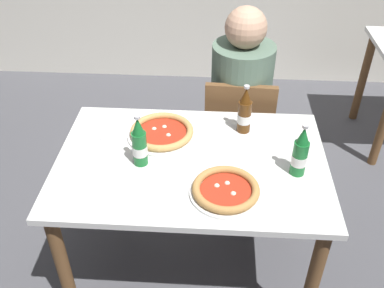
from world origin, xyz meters
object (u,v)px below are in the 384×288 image
(chair_behind_table, at_px, (238,131))
(beer_bottle_left, at_px, (245,112))
(beer_bottle_center, at_px, (300,154))
(dining_table_main, at_px, (191,179))
(pizza_margherita_near, at_px, (162,132))
(napkin_with_cutlery, at_px, (101,129))
(diner_seated, at_px, (239,112))
(pizza_marinara_far, at_px, (226,190))
(beer_bottle_right, at_px, (139,144))

(chair_behind_table, distance_m, beer_bottle_left, 0.52)
(chair_behind_table, bearing_deg, beer_bottle_center, 110.73)
(dining_table_main, relative_size, beer_bottle_left, 4.86)
(pizza_margherita_near, bearing_deg, dining_table_main, -48.51)
(dining_table_main, relative_size, pizza_margherita_near, 3.66)
(pizza_margherita_near, height_order, beer_bottle_center, beer_bottle_center)
(dining_table_main, distance_m, napkin_with_cutlery, 0.51)
(chair_behind_table, bearing_deg, diner_seated, -91.02)
(chair_behind_table, height_order, pizza_marinara_far, chair_behind_table)
(beer_bottle_center, bearing_deg, diner_seated, 106.73)
(dining_table_main, bearing_deg, pizza_marinara_far, -53.96)
(diner_seated, distance_m, beer_bottle_right, 0.87)
(pizza_marinara_far, xyz_separation_m, beer_bottle_right, (-0.37, 0.17, 0.08))
(beer_bottle_right, xyz_separation_m, napkin_with_cutlery, (-0.24, 0.24, -0.10))
(dining_table_main, xyz_separation_m, napkin_with_cutlery, (-0.46, 0.21, 0.12))
(chair_behind_table, height_order, beer_bottle_center, beer_bottle_center)
(beer_bottle_right, distance_m, napkin_with_cutlery, 0.35)
(pizza_marinara_far, relative_size, beer_bottle_left, 1.19)
(pizza_margherita_near, distance_m, beer_bottle_left, 0.40)
(pizza_margherita_near, relative_size, beer_bottle_center, 1.33)
(diner_seated, distance_m, pizza_marinara_far, 0.89)
(pizza_marinara_far, relative_size, beer_bottle_center, 1.19)
(dining_table_main, distance_m, beer_bottle_left, 0.40)
(diner_seated, height_order, beer_bottle_center, diner_seated)
(pizza_margherita_near, xyz_separation_m, beer_bottle_left, (0.39, 0.07, 0.08))
(napkin_with_cutlery, bearing_deg, pizza_marinara_far, -34.41)
(diner_seated, bearing_deg, pizza_marinara_far, -95.74)
(dining_table_main, bearing_deg, diner_seated, 70.08)
(pizza_margherita_near, xyz_separation_m, beer_bottle_center, (0.61, -0.23, 0.08))
(diner_seated, xyz_separation_m, beer_bottle_left, (-0.00, -0.42, 0.27))
(pizza_marinara_far, bearing_deg, pizza_margherita_near, 128.59)
(diner_seated, relative_size, beer_bottle_center, 4.89)
(pizza_marinara_far, bearing_deg, dining_table_main, 126.04)
(dining_table_main, height_order, chair_behind_table, chair_behind_table)
(chair_behind_table, height_order, beer_bottle_right, beer_bottle_right)
(beer_bottle_center, height_order, beer_bottle_right, same)
(chair_behind_table, relative_size, beer_bottle_center, 3.44)
(beer_bottle_right, bearing_deg, diner_seated, 56.58)
(chair_behind_table, height_order, beer_bottle_left, beer_bottle_left)
(chair_behind_table, distance_m, pizza_marinara_far, 0.87)
(pizza_margherita_near, bearing_deg, beer_bottle_center, -20.67)
(dining_table_main, distance_m, pizza_marinara_far, 0.29)
(pizza_margherita_near, bearing_deg, beer_bottle_left, 10.30)
(chair_behind_table, xyz_separation_m, beer_bottle_right, (-0.46, -0.64, 0.37))
(beer_bottle_left, xyz_separation_m, beer_bottle_right, (-0.46, -0.27, 0.00))
(chair_behind_table, relative_size, napkin_with_cutlery, 4.05)
(pizza_margherita_near, distance_m, napkin_with_cutlery, 0.31)
(diner_seated, distance_m, beer_bottle_center, 0.80)
(beer_bottle_left, bearing_deg, beer_bottle_right, -148.88)
(chair_behind_table, height_order, napkin_with_cutlery, chair_behind_table)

